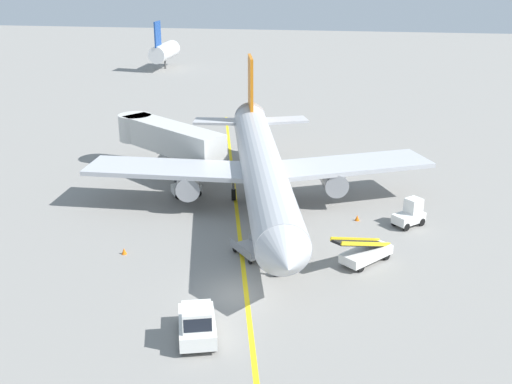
{
  "coord_description": "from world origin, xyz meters",
  "views": [
    {
      "loc": [
        6.44,
        -32.12,
        18.77
      ],
      "look_at": [
        -0.43,
        10.96,
        2.5
      ],
      "focal_mm": 43.71,
      "sensor_mm": 36.0,
      "label": 1
    }
  ],
  "objects_px": {
    "jet_bridge": "(163,136)",
    "baggage_tug_by_cargo_door": "(410,214)",
    "baggage_tug_near_wing": "(188,185)",
    "safety_cone_nose_left": "(289,224)",
    "ground_crew_marshaller": "(289,256)",
    "belt_loader_forward_hold": "(365,252)",
    "pushback_tug": "(197,324)",
    "airliner": "(261,166)",
    "safety_cone_wingtip_left": "(124,251)",
    "baggage_cart_loaded": "(250,250)",
    "safety_cone_nose_right": "(357,218)"
  },
  "relations": [
    {
      "from": "baggage_tug_by_cargo_door",
      "to": "belt_loader_forward_hold",
      "type": "distance_m",
      "value": 7.6
    },
    {
      "from": "belt_loader_forward_hold",
      "to": "baggage_tug_near_wing",
      "type": "bearing_deg",
      "value": 144.97
    },
    {
      "from": "airliner",
      "to": "baggage_tug_near_wing",
      "type": "xyz_separation_m",
      "value": [
        -6.47,
        1.34,
        -2.49
      ]
    },
    {
      "from": "pushback_tug",
      "to": "safety_cone_nose_right",
      "type": "relative_size",
      "value": 9.07
    },
    {
      "from": "safety_cone_wingtip_left",
      "to": "baggage_cart_loaded",
      "type": "bearing_deg",
      "value": 7.19
    },
    {
      "from": "ground_crew_marshaller",
      "to": "safety_cone_nose_left",
      "type": "bearing_deg",
      "value": 95.93
    },
    {
      "from": "safety_cone_nose_left",
      "to": "safety_cone_nose_right",
      "type": "relative_size",
      "value": 1.0
    },
    {
      "from": "jet_bridge",
      "to": "baggage_tug_by_cargo_door",
      "type": "distance_m",
      "value": 23.82
    },
    {
      "from": "jet_bridge",
      "to": "baggage_tug_near_wing",
      "type": "relative_size",
      "value": 4.35
    },
    {
      "from": "jet_bridge",
      "to": "safety_cone_wingtip_left",
      "type": "height_order",
      "value": "jet_bridge"
    },
    {
      "from": "jet_bridge",
      "to": "baggage_tug_by_cargo_door",
      "type": "height_order",
      "value": "jet_bridge"
    },
    {
      "from": "ground_crew_marshaller",
      "to": "safety_cone_nose_left",
      "type": "relative_size",
      "value": 3.86
    },
    {
      "from": "airliner",
      "to": "safety_cone_wingtip_left",
      "type": "relative_size",
      "value": 79.54
    },
    {
      "from": "baggage_cart_loaded",
      "to": "jet_bridge",
      "type": "bearing_deg",
      "value": 123.96
    },
    {
      "from": "baggage_tug_near_wing",
      "to": "jet_bridge",
      "type": "bearing_deg",
      "value": 124.01
    },
    {
      "from": "baggage_tug_near_wing",
      "to": "ground_crew_marshaller",
      "type": "xyz_separation_m",
      "value": [
        9.88,
        -11.91,
        -0.02
      ]
    },
    {
      "from": "belt_loader_forward_hold",
      "to": "baggage_tug_by_cargo_door",
      "type": "bearing_deg",
      "value": 63.71
    },
    {
      "from": "pushback_tug",
      "to": "safety_cone_nose_left",
      "type": "xyz_separation_m",
      "value": [
        3.16,
        15.61,
        -0.77
      ]
    },
    {
      "from": "jet_bridge",
      "to": "baggage_tug_near_wing",
      "type": "distance_m",
      "value": 7.2
    },
    {
      "from": "baggage_tug_by_cargo_door",
      "to": "belt_loader_forward_hold",
      "type": "height_order",
      "value": "belt_loader_forward_hold"
    },
    {
      "from": "pushback_tug",
      "to": "baggage_cart_loaded",
      "type": "distance_m",
      "value": 10.31
    },
    {
      "from": "belt_loader_forward_hold",
      "to": "baggage_cart_loaded",
      "type": "bearing_deg",
      "value": -178.47
    },
    {
      "from": "belt_loader_forward_hold",
      "to": "safety_cone_nose_right",
      "type": "bearing_deg",
      "value": 94.29
    },
    {
      "from": "pushback_tug",
      "to": "safety_cone_wingtip_left",
      "type": "height_order",
      "value": "pushback_tug"
    },
    {
      "from": "baggage_tug_near_wing",
      "to": "ground_crew_marshaller",
      "type": "bearing_deg",
      "value": -50.32
    },
    {
      "from": "airliner",
      "to": "baggage_tug_by_cargo_door",
      "type": "xyz_separation_m",
      "value": [
        11.64,
        -2.19,
        -2.49
      ]
    },
    {
      "from": "safety_cone_nose_right",
      "to": "safety_cone_wingtip_left",
      "type": "height_order",
      "value": "same"
    },
    {
      "from": "pushback_tug",
      "to": "ground_crew_marshaller",
      "type": "height_order",
      "value": "pushback_tug"
    },
    {
      "from": "airliner",
      "to": "safety_cone_wingtip_left",
      "type": "height_order",
      "value": "airliner"
    },
    {
      "from": "airliner",
      "to": "baggage_tug_near_wing",
      "type": "bearing_deg",
      "value": 168.31
    },
    {
      "from": "baggage_tug_near_wing",
      "to": "safety_cone_nose_left",
      "type": "bearing_deg",
      "value": -29.4
    },
    {
      "from": "airliner",
      "to": "pushback_tug",
      "type": "distance_m",
      "value": 19.6
    },
    {
      "from": "baggage_tug_near_wing",
      "to": "belt_loader_forward_hold",
      "type": "distance_m",
      "value": 18.01
    },
    {
      "from": "belt_loader_forward_hold",
      "to": "airliner",
      "type": "bearing_deg",
      "value": 132.6
    },
    {
      "from": "jet_bridge",
      "to": "belt_loader_forward_hold",
      "type": "height_order",
      "value": "jet_bridge"
    },
    {
      "from": "pushback_tug",
      "to": "safety_cone_nose_right",
      "type": "bearing_deg",
      "value": 65.0
    },
    {
      "from": "airliner",
      "to": "ground_crew_marshaller",
      "type": "distance_m",
      "value": 11.39
    },
    {
      "from": "baggage_tug_by_cargo_door",
      "to": "jet_bridge",
      "type": "bearing_deg",
      "value": 157.43
    },
    {
      "from": "airliner",
      "to": "ground_crew_marshaller",
      "type": "xyz_separation_m",
      "value": [
        3.41,
        -10.57,
        -2.51
      ]
    },
    {
      "from": "baggage_cart_loaded",
      "to": "safety_cone_nose_right",
      "type": "height_order",
      "value": "baggage_cart_loaded"
    },
    {
      "from": "ground_crew_marshaller",
      "to": "safety_cone_wingtip_left",
      "type": "height_order",
      "value": "ground_crew_marshaller"
    },
    {
      "from": "belt_loader_forward_hold",
      "to": "safety_cone_wingtip_left",
      "type": "xyz_separation_m",
      "value": [
        -16.17,
        -1.28,
        -0.56
      ]
    },
    {
      "from": "airliner",
      "to": "pushback_tug",
      "type": "relative_size",
      "value": 8.77
    },
    {
      "from": "baggage_tug_by_cargo_door",
      "to": "ground_crew_marshaller",
      "type": "height_order",
      "value": "baggage_tug_by_cargo_door"
    },
    {
      "from": "airliner",
      "to": "baggage_tug_near_wing",
      "type": "distance_m",
      "value": 7.06
    },
    {
      "from": "baggage_tug_near_wing",
      "to": "baggage_cart_loaded",
      "type": "relative_size",
      "value": 0.8
    },
    {
      "from": "belt_loader_forward_hold",
      "to": "safety_cone_nose_right",
      "type": "height_order",
      "value": "belt_loader_forward_hold"
    },
    {
      "from": "belt_loader_forward_hold",
      "to": "pushback_tug",
      "type": "bearing_deg",
      "value": -129.86
    },
    {
      "from": "belt_loader_forward_hold",
      "to": "safety_cone_wingtip_left",
      "type": "relative_size",
      "value": 10.54
    },
    {
      "from": "airliner",
      "to": "safety_cone_nose_left",
      "type": "bearing_deg",
      "value": -54.77
    }
  ]
}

